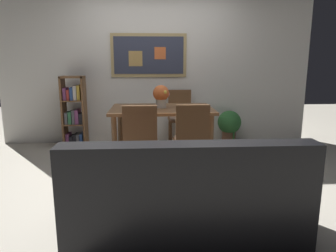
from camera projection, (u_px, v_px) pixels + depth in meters
The scene contains 11 objects.
ground_plane at pixel (160, 173), 3.92m from camera, with size 12.00×12.00×0.00m, color beige.
wall_back_with_painting at pixel (156, 66), 5.24m from camera, with size 5.20×0.14×2.60m.
dining_table at pixel (162, 115), 4.33m from camera, with size 1.40×0.93×0.75m.
dining_chair_far_right at pixel (180, 113), 5.16m from camera, with size 0.40×0.41×0.91m.
dining_chair_near_right at pixel (191, 135), 3.61m from camera, with size 0.40×0.41×0.91m.
dining_chair_near_left at pixel (140, 137), 3.54m from camera, with size 0.40×0.41×0.91m.
leather_couch at pixel (184, 200), 2.46m from camera, with size 1.80×0.84×0.84m.
bookshelf at pixel (75, 114), 5.01m from camera, with size 0.36×0.28×1.15m.
potted_ivy at pixel (229, 125), 5.23m from camera, with size 0.39×0.39×0.62m.
flower_vase at pixel (161, 95), 4.28m from camera, with size 0.23×0.22×0.31m.
tv_remote at pixel (182, 107), 4.35m from camera, with size 0.16×0.12×0.02m.
Camera 1 is at (-0.12, -3.71, 1.39)m, focal length 33.26 mm.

